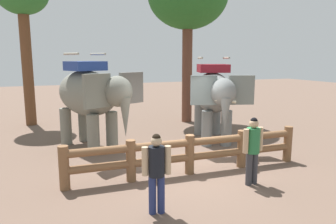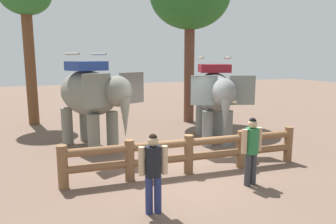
{
  "view_description": "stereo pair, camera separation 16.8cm",
  "coord_description": "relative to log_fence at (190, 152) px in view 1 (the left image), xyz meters",
  "views": [
    {
      "loc": [
        -3.35,
        -7.51,
        3.03
      ],
      "look_at": [
        0.0,
        1.35,
        1.4
      ],
      "focal_mm": 33.59,
      "sensor_mm": 36.0,
      "label": 1
    },
    {
      "loc": [
        -3.19,
        -7.57,
        3.03
      ],
      "look_at": [
        0.0,
        1.35,
        1.4
      ],
      "focal_mm": 33.59,
      "sensor_mm": 36.0,
      "label": 2
    }
  ],
  "objects": [
    {
      "name": "tourist_woman_in_black",
      "position": [
        -1.51,
        -1.75,
        0.33
      ],
      "size": [
        0.56,
        0.36,
        1.62
      ],
      "color": "navy",
      "rests_on": "ground"
    },
    {
      "name": "ground_plane",
      "position": [
        0.0,
        0.26,
        -0.6
      ],
      "size": [
        60.0,
        60.0,
        0.0
      ],
      "primitive_type": "plane",
      "color": "brown"
    },
    {
      "name": "log_fence",
      "position": [
        0.0,
        0.0,
        0.0
      ],
      "size": [
        6.54,
        0.41,
        1.05
      ],
      "color": "brown",
      "rests_on": "ground"
    },
    {
      "name": "tourist_man_in_blue",
      "position": [
        1.11,
        -1.19,
        0.35
      ],
      "size": [
        0.58,
        0.36,
        1.65
      ],
      "color": "#333339",
      "rests_on": "ground"
    },
    {
      "name": "tree_far_left",
      "position": [
        -4.23,
        8.24,
        4.89
      ],
      "size": [
        2.25,
        2.25,
        6.79
      ],
      "color": "brown",
      "rests_on": "ground"
    },
    {
      "name": "elephant_near_left",
      "position": [
        -2.1,
        3.32,
        1.2
      ],
      "size": [
        2.88,
        3.78,
        3.2
      ],
      "color": "slate",
      "rests_on": "ground"
    },
    {
      "name": "elephant_center",
      "position": [
        2.18,
        2.71,
        1.12
      ],
      "size": [
        2.45,
        3.67,
        3.07
      ],
      "color": "slate",
      "rests_on": "ground"
    }
  ]
}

